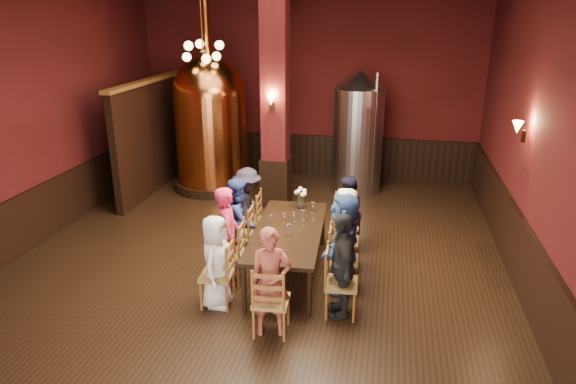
% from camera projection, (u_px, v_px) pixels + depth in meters
% --- Properties ---
extents(room, '(10.00, 10.02, 4.50)m').
position_uv_depth(room, '(253.00, 128.00, 7.50)').
color(room, black).
rests_on(room, ground).
extents(wainscot_right, '(0.08, 9.90, 1.00)m').
position_uv_depth(wainscot_right, '(523.00, 259.00, 7.35)').
color(wainscot_right, black).
rests_on(wainscot_right, ground).
extents(wainscot_back, '(7.90, 0.08, 1.00)m').
position_uv_depth(wainscot_back, '(307.00, 155.00, 12.67)').
color(wainscot_back, black).
rests_on(wainscot_back, ground).
extents(wainscot_left, '(0.08, 9.90, 1.00)m').
position_uv_depth(wainscot_left, '(33.00, 218.00, 8.82)').
color(wainscot_left, black).
rests_on(wainscot_left, ground).
extents(column, '(0.58, 0.58, 4.50)m').
position_uv_depth(column, '(275.00, 97.00, 10.14)').
color(column, '#4D1014').
rests_on(column, ground).
extents(partition, '(0.22, 3.50, 2.40)m').
position_uv_depth(partition, '(153.00, 137.00, 11.40)').
color(partition, black).
rests_on(partition, ground).
extents(pendant_cluster, '(0.90, 0.90, 1.70)m').
position_uv_depth(pendant_cluster, '(203.00, 51.00, 10.23)').
color(pendant_cluster, '#A57226').
rests_on(pendant_cluster, room).
extents(sconce_wall, '(0.20, 0.20, 0.36)m').
position_uv_depth(sconce_wall, '(524.00, 131.00, 7.53)').
color(sconce_wall, black).
rests_on(sconce_wall, room).
extents(sconce_column, '(0.20, 0.20, 0.36)m').
position_uv_depth(sconce_column, '(272.00, 102.00, 9.88)').
color(sconce_column, black).
rests_on(sconce_column, column).
extents(dining_table, '(1.14, 2.45, 0.75)m').
position_uv_depth(dining_table, '(288.00, 233.00, 7.76)').
color(dining_table, black).
rests_on(dining_table, ground).
extents(chair_0, '(0.49, 0.49, 0.92)m').
position_uv_depth(chair_0, '(217.00, 274.00, 7.01)').
color(chair_0, brown).
rests_on(chair_0, ground).
extents(person_0, '(0.44, 0.66, 1.32)m').
position_uv_depth(person_0, '(216.00, 261.00, 6.95)').
color(person_0, white).
rests_on(person_0, ground).
extents(chair_1, '(0.49, 0.49, 0.92)m').
position_uv_depth(chair_1, '(229.00, 253.00, 7.64)').
color(chair_1, brown).
rests_on(chair_1, ground).
extents(person_1, '(0.51, 0.63, 1.49)m').
position_uv_depth(person_1, '(228.00, 235.00, 7.54)').
color(person_1, '#CE2349').
rests_on(person_1, ground).
extents(chair_2, '(0.49, 0.49, 0.92)m').
position_uv_depth(chair_2, '(239.00, 235.00, 8.25)').
color(chair_2, brown).
rests_on(chair_2, ground).
extents(person_2, '(0.48, 0.74, 1.41)m').
position_uv_depth(person_2, '(238.00, 221.00, 8.17)').
color(person_2, navy).
rests_on(person_2, ground).
extents(chair_3, '(0.49, 0.49, 0.92)m').
position_uv_depth(chair_3, '(248.00, 219.00, 8.88)').
color(chair_3, brown).
rests_on(chair_3, ground).
extents(person_3, '(0.58, 0.92, 1.38)m').
position_uv_depth(person_3, '(247.00, 207.00, 8.80)').
color(person_3, '#211D2C').
rests_on(person_3, ground).
extents(chair_4, '(0.49, 0.49, 0.92)m').
position_uv_depth(chair_4, '(341.00, 283.00, 6.79)').
color(chair_4, brown).
rests_on(chair_4, ground).
extents(person_4, '(0.55, 0.91, 1.46)m').
position_uv_depth(person_4, '(342.00, 265.00, 6.70)').
color(person_4, black).
rests_on(person_4, ground).
extents(chair_5, '(0.49, 0.49, 0.92)m').
position_uv_depth(chair_5, '(343.00, 260.00, 7.41)').
color(chair_5, brown).
rests_on(chair_5, ground).
extents(person_5, '(0.51, 1.40, 1.49)m').
position_uv_depth(person_5, '(344.00, 242.00, 7.32)').
color(person_5, navy).
rests_on(person_5, ground).
extents(chair_6, '(0.49, 0.49, 0.92)m').
position_uv_depth(chair_6, '(345.00, 241.00, 8.03)').
color(chair_6, brown).
rests_on(chair_6, ground).
extents(person_6, '(0.57, 0.74, 1.33)m').
position_uv_depth(person_6, '(345.00, 229.00, 7.96)').
color(person_6, silver).
rests_on(person_6, ground).
extents(chair_7, '(0.49, 0.49, 0.92)m').
position_uv_depth(chair_7, '(346.00, 224.00, 8.65)').
color(chair_7, brown).
rests_on(chair_7, ground).
extents(person_7, '(0.49, 0.70, 1.30)m').
position_uv_depth(person_7, '(347.00, 214.00, 8.59)').
color(person_7, black).
rests_on(person_7, ground).
extents(chair_8, '(0.49, 0.49, 0.92)m').
position_uv_depth(chair_8, '(271.00, 300.00, 6.39)').
color(chair_8, brown).
rests_on(chair_8, ground).
extents(person_8, '(0.59, 0.47, 1.42)m').
position_uv_depth(person_8, '(271.00, 282.00, 6.30)').
color(person_8, brown).
rests_on(person_8, ground).
extents(copper_kettle, '(2.08, 2.08, 4.21)m').
position_uv_depth(copper_kettle, '(211.00, 122.00, 11.37)').
color(copper_kettle, black).
rests_on(copper_kettle, ground).
extents(steel_vessel, '(1.30, 1.30, 2.67)m').
position_uv_depth(steel_vessel, '(358.00, 132.00, 11.29)').
color(steel_vessel, '#B2B2B7').
rests_on(steel_vessel, ground).
extents(rose_vase, '(0.21, 0.21, 0.37)m').
position_uv_depth(rose_vase, '(300.00, 195.00, 8.48)').
color(rose_vase, white).
rests_on(rose_vase, dining_table).
extents(wine_glass_0, '(0.07, 0.07, 0.17)m').
position_uv_depth(wine_glass_0, '(289.00, 229.00, 7.52)').
color(wine_glass_0, white).
rests_on(wine_glass_0, dining_table).
extents(wine_glass_1, '(0.07, 0.07, 0.17)m').
position_uv_depth(wine_glass_1, '(313.00, 207.00, 8.38)').
color(wine_glass_1, white).
rests_on(wine_glass_1, dining_table).
extents(wine_glass_2, '(0.07, 0.07, 0.17)m').
position_uv_depth(wine_glass_2, '(294.00, 217.00, 7.96)').
color(wine_glass_2, white).
rests_on(wine_glass_2, dining_table).
extents(wine_glass_3, '(0.07, 0.07, 0.17)m').
position_uv_depth(wine_glass_3, '(271.00, 220.00, 7.84)').
color(wine_glass_3, white).
rests_on(wine_glass_3, dining_table).
extents(wine_glass_4, '(0.07, 0.07, 0.17)m').
position_uv_depth(wine_glass_4, '(284.00, 218.00, 7.93)').
color(wine_glass_4, white).
rests_on(wine_glass_4, dining_table).
extents(wine_glass_5, '(0.07, 0.07, 0.17)m').
position_uv_depth(wine_glass_5, '(303.00, 215.00, 8.05)').
color(wine_glass_5, white).
rests_on(wine_glass_5, dining_table).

